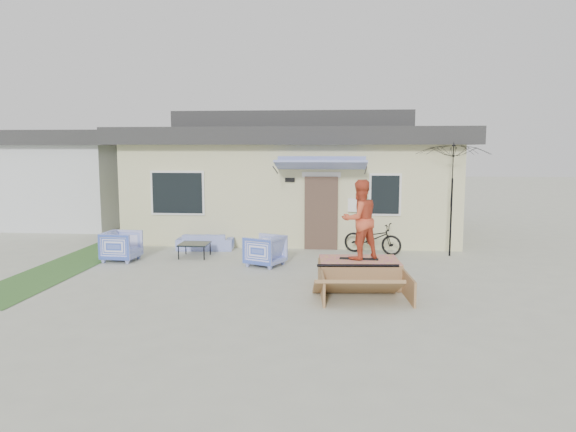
# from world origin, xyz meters

# --- Properties ---
(ground) EXTENTS (90.00, 90.00, 0.00)m
(ground) POSITION_xyz_m (0.00, 0.00, 0.00)
(ground) COLOR #ADAF9C
(ground) RESTS_ON ground
(grass_strip) EXTENTS (1.40, 8.00, 0.01)m
(grass_strip) POSITION_xyz_m (-5.20, 2.00, 0.00)
(grass_strip) COLOR #32602A
(grass_strip) RESTS_ON ground
(house) EXTENTS (10.80, 8.49, 4.10)m
(house) POSITION_xyz_m (0.00, 7.99, 1.94)
(house) COLOR beige
(house) RESTS_ON ground
(neighbor_house) EXTENTS (8.60, 7.60, 3.50)m
(neighbor_house) POSITION_xyz_m (-10.50, 10.00, 1.78)
(neighbor_house) COLOR silver
(neighbor_house) RESTS_ON ground
(loveseat) EXTENTS (1.63, 0.59, 0.63)m
(loveseat) POSITION_xyz_m (-2.31, 4.11, 0.31)
(loveseat) COLOR blue
(loveseat) RESTS_ON ground
(armchair_left) EXTENTS (0.83, 0.88, 0.86)m
(armchair_left) POSITION_xyz_m (-4.08, 2.38, 0.43)
(armchair_left) COLOR blue
(armchair_left) RESTS_ON ground
(armchair_right) EXTENTS (1.03, 1.06, 0.85)m
(armchair_right) POSITION_xyz_m (-0.31, 2.16, 0.42)
(armchair_right) COLOR blue
(armchair_right) RESTS_ON ground
(coffee_table) EXTENTS (0.77, 0.77, 0.38)m
(coffee_table) POSITION_xyz_m (-2.33, 3.03, 0.19)
(coffee_table) COLOR black
(coffee_table) RESTS_ON ground
(bicycle) EXTENTS (1.74, 1.14, 1.05)m
(bicycle) POSITION_xyz_m (2.44, 3.97, 0.53)
(bicycle) COLOR black
(bicycle) RESTS_ON ground
(patio_umbrella) EXTENTS (2.28, 2.16, 2.20)m
(patio_umbrella) POSITION_xyz_m (4.51, 3.84, 1.75)
(patio_umbrella) COLOR black
(patio_umbrella) RESTS_ON ground
(skate_ramp) EXTENTS (1.83, 2.34, 0.55)m
(skate_ramp) POSITION_xyz_m (1.95, 0.43, 0.28)
(skate_ramp) COLOR olive
(skate_ramp) RESTS_ON ground
(skateboard) EXTENTS (0.83, 0.27, 0.05)m
(skateboard) POSITION_xyz_m (1.94, 0.48, 0.58)
(skateboard) COLOR black
(skateboard) RESTS_ON skate_ramp
(skater) EXTENTS (1.03, 0.96, 1.68)m
(skater) POSITION_xyz_m (1.94, 0.48, 1.45)
(skater) COLOR #D04F30
(skater) RESTS_ON skateboard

